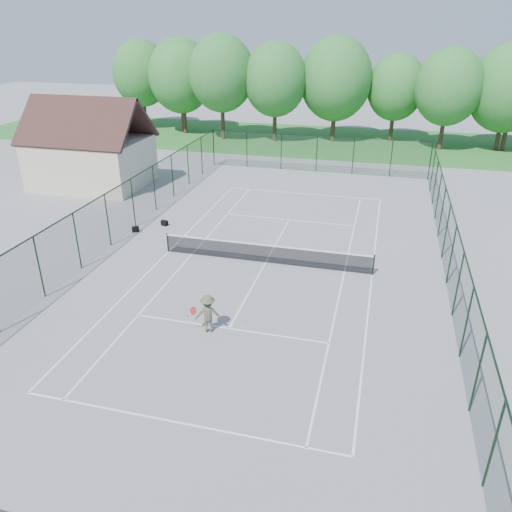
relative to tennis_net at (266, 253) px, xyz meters
name	(u,v)px	position (x,y,z in m)	size (l,w,h in m)	color
ground	(266,263)	(0.00, 0.00, -0.58)	(140.00, 140.00, 0.00)	gray
grass_far	(332,141)	(0.00, 30.00, -0.57)	(80.00, 16.00, 0.01)	#327A30
court_lines	(266,263)	(0.00, 0.00, -0.57)	(11.05, 23.85, 0.01)	white
tennis_net	(266,253)	(0.00, 0.00, 0.00)	(11.08, 0.08, 1.10)	black
fence_enclosure	(266,235)	(0.00, 0.00, 0.98)	(18.05, 36.05, 3.02)	#1E3D26
utility_building	(89,144)	(-16.00, 10.00, 2.54)	(8.60, 6.27, 6.63)	beige
tree_line_far	(336,81)	(0.00, 30.00, 5.42)	(39.40, 6.40, 9.70)	#483021
sports_bag_a	(135,229)	(-8.55, 2.13, -0.41)	(0.41, 0.24, 0.33)	black
sports_bag_b	(165,223)	(-7.29, 3.52, -0.42)	(0.41, 0.25, 0.32)	black
tennis_player	(208,314)	(-0.77, -6.76, 0.25)	(2.01, 0.96, 1.64)	#4F553D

